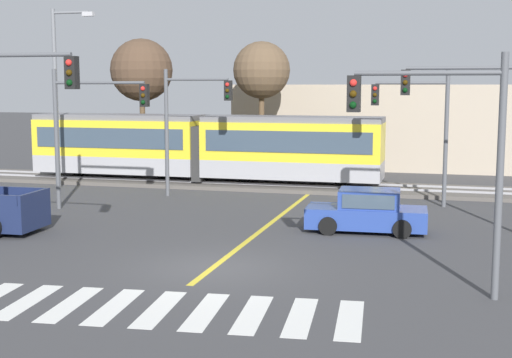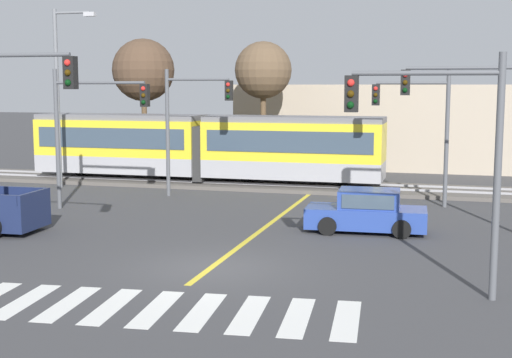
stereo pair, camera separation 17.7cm
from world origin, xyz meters
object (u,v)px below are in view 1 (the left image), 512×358
(traffic_light_mid_left, at_px, (88,118))
(traffic_light_near_right, at_px, (446,138))
(light_rail_tram, at_px, (203,145))
(bare_tree_west, at_px, (262,71))
(street_lamp_west, at_px, (59,88))
(traffic_light_far_right, at_px, (420,118))
(traffic_light_mid_right, at_px, (480,116))
(traffic_light_near_left, at_px, (1,118))
(sedan_crossing, at_px, (367,212))
(traffic_light_far_left, at_px, (188,114))
(bare_tree_far_west, at_px, (142,71))

(traffic_light_mid_left, bearing_deg, traffic_light_near_right, -31.36)
(light_rail_tram, xyz_separation_m, bare_tree_west, (1.96, 4.54, 3.90))
(street_lamp_west, bearing_deg, traffic_light_far_right, -2.95)
(traffic_light_mid_right, bearing_deg, bare_tree_west, 130.30)
(traffic_light_mid_right, height_order, bare_tree_west, bare_tree_west)
(traffic_light_near_left, relative_size, street_lamp_west, 0.72)
(sedan_crossing, bearing_deg, bare_tree_west, 117.85)
(sedan_crossing, height_order, traffic_light_far_left, traffic_light_far_left)
(light_rail_tram, height_order, traffic_light_near_left, traffic_light_near_left)
(traffic_light_mid_right, height_order, traffic_light_mid_left, traffic_light_mid_right)
(sedan_crossing, distance_m, traffic_light_far_right, 6.96)
(traffic_light_far_left, bearing_deg, traffic_light_mid_right, -20.70)
(sedan_crossing, distance_m, bare_tree_far_west, 21.27)
(sedan_crossing, height_order, traffic_light_near_left, traffic_light_near_left)
(traffic_light_near_left, xyz_separation_m, street_lamp_west, (-6.44, 14.16, 0.80))
(traffic_light_mid_left, xyz_separation_m, traffic_light_far_right, (13.08, 4.66, -0.07))
(traffic_light_mid_left, height_order, bare_tree_west, bare_tree_west)
(traffic_light_mid_left, bearing_deg, bare_tree_far_west, 104.56)
(traffic_light_mid_right, distance_m, traffic_light_far_left, 13.44)
(light_rail_tram, distance_m, sedan_crossing, 13.89)
(light_rail_tram, height_order, traffic_light_far_left, traffic_light_far_left)
(bare_tree_west, bearing_deg, traffic_light_near_right, -64.67)
(traffic_light_mid_left, xyz_separation_m, traffic_light_near_left, (1.92, -8.59, 0.40))
(traffic_light_mid_right, distance_m, traffic_light_near_left, 15.72)
(traffic_light_far_right, xyz_separation_m, bare_tree_far_west, (-16.41, 8.16, 2.24))
(traffic_light_near_left, distance_m, bare_tree_west, 21.83)
(traffic_light_mid_left, xyz_separation_m, bare_tree_west, (3.92, 13.07, 2.12))
(traffic_light_far_right, height_order, bare_tree_far_west, bare_tree_far_west)
(traffic_light_far_left, height_order, bare_tree_far_west, bare_tree_far_west)
(traffic_light_far_right, bearing_deg, bare_tree_west, 137.43)
(traffic_light_far_left, xyz_separation_m, traffic_light_near_right, (11.49, -13.08, 0.06))
(traffic_light_near_left, bearing_deg, light_rail_tram, 89.84)
(sedan_crossing, relative_size, traffic_light_mid_left, 0.74)
(traffic_light_near_right, relative_size, bare_tree_west, 0.78)
(traffic_light_mid_left, relative_size, traffic_light_near_left, 0.91)
(traffic_light_mid_left, xyz_separation_m, traffic_light_far_left, (2.72, 4.42, 0.02))
(sedan_crossing, relative_size, traffic_light_far_left, 0.73)
(traffic_light_near_left, bearing_deg, traffic_light_far_right, 49.89)
(traffic_light_near_right, xyz_separation_m, bare_tree_west, (-10.29, 21.73, 2.05))
(light_rail_tram, xyz_separation_m, traffic_light_near_right, (12.24, -17.20, 1.86))
(traffic_light_near_right, relative_size, street_lamp_west, 0.67)
(traffic_light_far_left, relative_size, traffic_light_near_right, 0.99)
(traffic_light_near_left, height_order, traffic_light_far_right, traffic_light_near_left)
(sedan_crossing, xyz_separation_m, bare_tree_west, (-7.65, 14.48, 5.25))
(light_rail_tram, relative_size, traffic_light_near_left, 2.89)
(traffic_light_far_left, height_order, traffic_light_near_right, traffic_light_near_right)
(traffic_light_far_right, bearing_deg, street_lamp_west, 177.05)
(traffic_light_far_left, distance_m, bare_tree_west, 8.99)
(traffic_light_far_left, bearing_deg, traffic_light_near_left, -93.52)
(traffic_light_mid_left, distance_m, bare_tree_far_west, 13.42)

